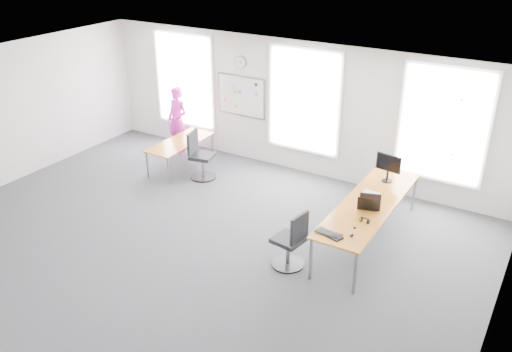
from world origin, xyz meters
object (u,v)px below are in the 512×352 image
Objects in this scene: desk_left at (181,144)px; headphones at (364,220)px; chair_right at (291,243)px; person at (178,121)px; keyboard at (329,234)px; monitor at (388,165)px; chair_left at (200,158)px; desk_right at (370,205)px.

headphones is at bearing -17.20° from desk_left.
headphones is at bearing 133.53° from chair_right.
headphones reaches higher than desk_left.
person is (-4.70, 2.95, 0.39)m from chair_right.
chair_right reaches higher than keyboard.
monitor reaches higher than keyboard.
monitor is (0.15, 2.34, 0.32)m from keyboard.
desk_left is 1.65× the size of chair_left.
desk_left is 11.19× the size of headphones.
headphones is at bearing 78.43° from keyboard.
desk_right is 0.76m from headphones.
chair_right is 1.26m from headphones.
person is (-0.62, 0.69, 0.24)m from desk_left.
chair_right is 3.96m from chair_left.
headphones is at bearing -74.80° from monitor.
desk_right is 20.29× the size of headphones.
headphones is at bearing -76.99° from desk_right.
chair_right is 0.62× the size of person.
headphones is (0.17, -0.73, 0.09)m from desk_right.
monitor is at bearing 2.76° from person.
desk_left is 3.27× the size of monitor.
desk_right is at bearing -79.81° from monitor.
monitor reaches higher than desk_left.
chair_left is 4.58m from headphones.
person reaches higher than desk_right.
headphones is at bearing -13.04° from person.
chair_right is 0.73m from keyboard.
person is at bearing 131.90° from desk_left.
chair_right is 2.23× the size of keyboard.
chair_left is at bearing 169.97° from keyboard.
headphones is (4.36, -1.36, 0.36)m from chair_left.
keyboard is (5.34, -2.90, -0.03)m from person.
desk_right is 1.66m from chair_right.
monitor reaches higher than headphones.
keyboard is at bearing -97.15° from desk_right.
keyboard is 0.84× the size of monitor.
monitor is (4.17, 0.33, 0.65)m from chair_left.
chair_right is at bearing -161.42° from headphones.
person reaches higher than desk_left.
chair_left reaches higher than desk_right.
chair_left is 2.34× the size of keyboard.
headphones is 0.29× the size of monitor.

